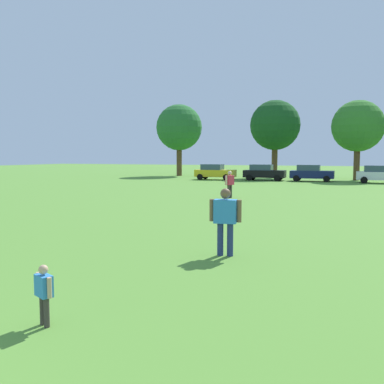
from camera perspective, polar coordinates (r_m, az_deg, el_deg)
The scene contains 11 objects.
ground_plane at distance 31.91m, azimuth 9.53°, elevation 0.18°, with size 160.00×160.00×0.00m, color #568C33.
child_kite_flyer at distance 7.02m, azimuth -19.46°, elevation -12.41°, with size 0.42×0.30×0.96m.
adult_bystander at distance 11.03m, azimuth 4.55°, elevation -3.26°, with size 0.84×0.39×1.78m.
bystander_near_trees at distance 26.09m, azimuth 5.14°, elevation 1.36°, with size 0.48×0.76×1.68m.
parked_car_yellow_0 at distance 45.83m, azimuth 3.09°, elevation 2.76°, with size 4.30×2.02×1.68m.
parked_car_black_1 at distance 44.99m, azimuth 9.72°, elevation 2.65°, with size 4.30×2.02×1.68m.
parked_car_navy_2 at distance 44.54m, azimuth 15.88°, elevation 2.51°, with size 4.30×2.02×1.68m.
parked_car_white_3 at distance 43.77m, azimuth 24.11°, elevation 2.22°, with size 4.30×2.02×1.68m.
tree_far_left at distance 54.66m, azimuth -1.76°, elevation 8.72°, with size 5.88×5.88×9.17m.
tree_left at distance 50.70m, azimuth 11.22°, elevation 8.85°, with size 5.83×5.83×9.09m.
tree_center at distance 48.18m, azimuth 21.60°, elevation 8.29°, with size 5.42×5.42×8.45m.
Camera 1 is at (6.12, -1.20, 2.64)m, focal length 39.29 mm.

